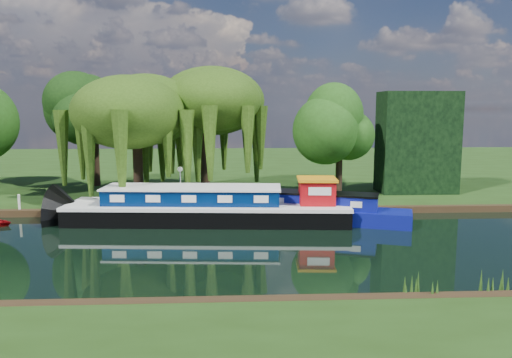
{
  "coord_description": "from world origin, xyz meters",
  "views": [
    {
      "loc": [
        4.11,
        -25.05,
        7.09
      ],
      "look_at": [
        5.68,
        5.39,
        2.8
      ],
      "focal_mm": 35.0,
      "sensor_mm": 36.0,
      "label": 1
    }
  ],
  "objects": [
    {
      "name": "conifer_hedge",
      "position": [
        19.0,
        14.0,
        4.45
      ],
      "size": [
        6.0,
        3.0,
        8.0
      ],
      "primitive_type": "cube",
      "color": "black",
      "rests_on": "far_bank"
    },
    {
      "name": "far_bank",
      "position": [
        0.0,
        34.0,
        0.23
      ],
      "size": [
        120.0,
        52.0,
        0.45
      ],
      "primitive_type": "cube",
      "color": "#1A330D",
      "rests_on": "ground"
    },
    {
      "name": "white_cruiser",
      "position": [
        12.73,
        5.19,
        0.0
      ],
      "size": [
        2.32,
        2.09,
        1.08
      ],
      "primitive_type": "imported",
      "rotation": [
        0.0,
        0.0,
        1.75
      ],
      "color": "silver",
      "rests_on": "ground"
    },
    {
      "name": "narrowboat",
      "position": [
        8.55,
        6.18,
        0.72
      ],
      "size": [
        13.76,
        6.75,
        2.01
      ],
      "rotation": [
        0.0,
        0.0,
        -0.34
      ],
      "color": "navy",
      "rests_on": "ground"
    },
    {
      "name": "tree_far_mid",
      "position": [
        -7.62,
        18.8,
        6.61
      ],
      "size": [
        5.46,
        5.46,
        8.94
      ],
      "color": "black",
      "rests_on": "far_bank"
    },
    {
      "name": "tree_far_right",
      "position": [
        12.47,
        12.72,
        5.53
      ],
      "size": [
        4.5,
        4.5,
        7.37
      ],
      "color": "black",
      "rests_on": "far_bank"
    },
    {
      "name": "reeds_near",
      "position": [
        6.87,
        -7.57,
        0.55
      ],
      "size": [
        33.7,
        1.5,
        1.1
      ],
      "color": "#204512",
      "rests_on": "ground"
    },
    {
      "name": "mooring_posts",
      "position": [
        -0.5,
        8.4,
        0.95
      ],
      "size": [
        19.16,
        0.16,
        1.0
      ],
      "color": "silver",
      "rests_on": "far_bank"
    },
    {
      "name": "lamppost",
      "position": [
        0.5,
        10.5,
        2.42
      ],
      "size": [
        0.36,
        0.36,
        2.56
      ],
      "color": "silver",
      "rests_on": "far_bank"
    },
    {
      "name": "dutch_barge",
      "position": [
        2.83,
        5.88,
        0.92
      ],
      "size": [
        17.86,
        5.33,
        3.72
      ],
      "rotation": [
        0.0,
        0.0,
        -0.08
      ],
      "color": "black",
      "rests_on": "ground"
    },
    {
      "name": "willow_right",
      "position": [
        2.15,
        13.49,
        7.04
      ],
      "size": [
        7.42,
        7.42,
        9.03
      ],
      "color": "black",
      "rests_on": "far_bank"
    },
    {
      "name": "willow_left",
      "position": [
        -2.61,
        11.31,
        6.73
      ],
      "size": [
        7.21,
        7.21,
        8.64
      ],
      "color": "black",
      "rests_on": "far_bank"
    },
    {
      "name": "ground",
      "position": [
        0.0,
        0.0,
        0.0
      ],
      "size": [
        120.0,
        120.0,
        0.0
      ],
      "primitive_type": "plane",
      "color": "black"
    }
  ]
}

